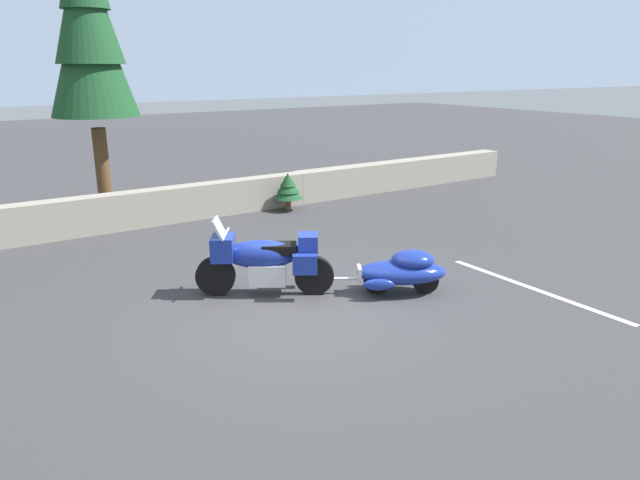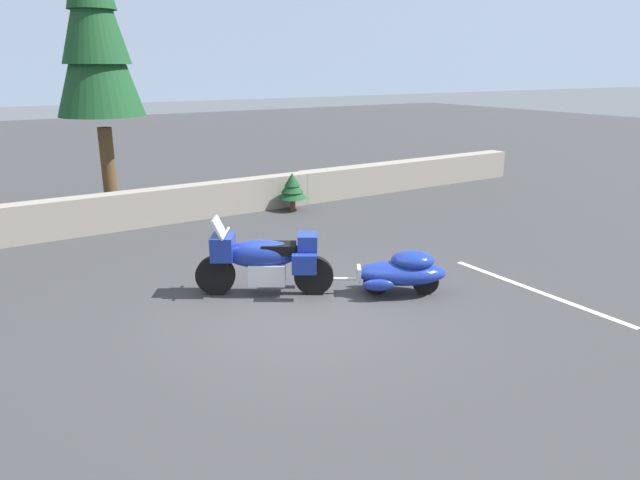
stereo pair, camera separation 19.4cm
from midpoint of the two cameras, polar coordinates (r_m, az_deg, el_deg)
The scene contains 7 objects.
ground_plane at distance 9.27m, azimuth -1.73°, elevation -6.89°, with size 80.00×80.00×0.00m, color #38383A.
stone_guard_wall at distance 14.71m, azimuth -15.45°, elevation 3.20°, with size 24.00×0.59×0.90m.
touring_motorcycle at distance 9.74m, azimuth -4.94°, elevation -1.85°, with size 2.02×1.48×1.33m.
car_shaped_trailer at distance 9.88m, azimuth 8.56°, elevation -3.00°, with size 2.05×1.50×0.76m.
pine_tree_tall at distance 16.08m, azimuth -20.94°, elevation 19.41°, with size 2.13×2.13×7.61m.
pine_sapling_near at distance 15.51m, azimuth -2.36°, elevation 5.19°, with size 0.77×0.77×1.01m.
parking_stripe_marker at distance 10.73m, azimuth 20.82°, elevation -4.64°, with size 0.12×3.60×0.01m, color silver.
Camera 2 is at (-4.27, -7.36, 3.69)m, focal length 32.77 mm.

